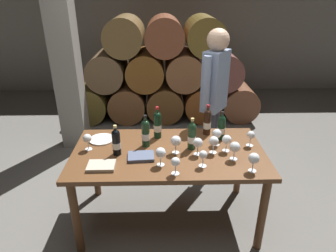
% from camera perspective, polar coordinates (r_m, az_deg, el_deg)
% --- Properties ---
extents(ground_plane, '(14.00, 14.00, 0.00)m').
position_cam_1_polar(ground_plane, '(3.07, 0.09, -17.20)').
color(ground_plane, '#66635E').
extents(cellar_back_wall, '(10.00, 0.24, 2.80)m').
position_cam_1_polar(cellar_back_wall, '(6.51, -0.90, 19.20)').
color(cellar_back_wall, gray).
rests_on(cellar_back_wall, ground_plane).
extents(barrel_stack, '(3.12, 0.90, 1.69)m').
position_cam_1_polar(barrel_stack, '(5.05, -0.66, 10.01)').
color(barrel_stack, brown).
rests_on(barrel_stack, ground_plane).
extents(stone_pillar, '(0.32, 0.32, 2.60)m').
position_cam_1_polar(stone_pillar, '(4.14, -19.31, 13.04)').
color(stone_pillar, gray).
rests_on(stone_pillar, ground_plane).
extents(dining_table, '(1.70, 0.90, 0.76)m').
position_cam_1_polar(dining_table, '(2.67, 0.10, -6.52)').
color(dining_table, brown).
rests_on(dining_table, ground_plane).
extents(wine_bottle_0, '(0.07, 0.07, 0.28)m').
position_cam_1_polar(wine_bottle_0, '(2.82, 10.29, -0.21)').
color(wine_bottle_0, black).
rests_on(wine_bottle_0, dining_table).
extents(wine_bottle_1, '(0.07, 0.07, 0.31)m').
position_cam_1_polar(wine_bottle_1, '(2.89, 7.61, 0.82)').
color(wine_bottle_1, black).
rests_on(wine_bottle_1, dining_table).
extents(wine_bottle_2, '(0.07, 0.07, 0.28)m').
position_cam_1_polar(wine_bottle_2, '(2.55, -9.98, -3.04)').
color(wine_bottle_2, black).
rests_on(wine_bottle_2, dining_table).
extents(wine_bottle_3, '(0.07, 0.07, 0.31)m').
position_cam_1_polar(wine_bottle_3, '(2.80, -2.05, 0.30)').
color(wine_bottle_3, black).
rests_on(wine_bottle_3, dining_table).
extents(wine_bottle_4, '(0.07, 0.07, 0.30)m').
position_cam_1_polar(wine_bottle_4, '(2.65, -4.35, -1.33)').
color(wine_bottle_4, '#19381E').
rests_on(wine_bottle_4, dining_table).
extents(wine_bottle_5, '(0.07, 0.07, 0.30)m').
position_cam_1_polar(wine_bottle_5, '(2.61, 4.64, -1.88)').
color(wine_bottle_5, '#19381E').
rests_on(wine_bottle_5, dining_table).
extents(wine_glass_0, '(0.09, 0.09, 0.16)m').
position_cam_1_polar(wine_glass_0, '(2.54, 1.52, -2.96)').
color(wine_glass_0, white).
rests_on(wine_glass_0, dining_table).
extents(wine_glass_1, '(0.08, 0.08, 0.16)m').
position_cam_1_polar(wine_glass_1, '(2.71, 9.43, -1.53)').
color(wine_glass_1, white).
rests_on(wine_glass_1, dining_table).
extents(wine_glass_2, '(0.08, 0.08, 0.16)m').
position_cam_1_polar(wine_glass_2, '(2.62, 11.30, -2.67)').
color(wine_glass_2, white).
rests_on(wine_glass_2, dining_table).
extents(wine_glass_3, '(0.07, 0.07, 0.15)m').
position_cam_1_polar(wine_glass_3, '(2.27, 1.46, -7.06)').
color(wine_glass_3, white).
rests_on(wine_glass_3, dining_table).
extents(wine_glass_4, '(0.07, 0.07, 0.14)m').
position_cam_1_polar(wine_glass_4, '(2.37, 6.83, -5.67)').
color(wine_glass_4, white).
rests_on(wine_glass_4, dining_table).
extents(wine_glass_5, '(0.08, 0.08, 0.16)m').
position_cam_1_polar(wine_glass_5, '(2.57, 8.85, -2.99)').
color(wine_glass_5, white).
rests_on(wine_glass_5, dining_table).
extents(wine_glass_6, '(0.09, 0.09, 0.16)m').
position_cam_1_polar(wine_glass_6, '(2.39, 16.28, -6.10)').
color(wine_glass_6, white).
rests_on(wine_glass_6, dining_table).
extents(wine_glass_7, '(0.09, 0.09, 0.16)m').
position_cam_1_polar(wine_glass_7, '(2.51, 12.80, -4.06)').
color(wine_glass_7, white).
rests_on(wine_glass_7, dining_table).
extents(wine_glass_8, '(0.08, 0.08, 0.15)m').
position_cam_1_polar(wine_glass_8, '(2.69, -15.33, -2.40)').
color(wine_glass_8, white).
rests_on(wine_glass_8, dining_table).
extents(wine_glass_9, '(0.08, 0.08, 0.16)m').
position_cam_1_polar(wine_glass_9, '(2.53, 5.79, -3.31)').
color(wine_glass_9, white).
rests_on(wine_glass_9, dining_table).
extents(wine_glass_10, '(0.07, 0.07, 0.15)m').
position_cam_1_polar(wine_glass_10, '(2.76, 15.74, -1.79)').
color(wine_glass_10, white).
rests_on(wine_glass_10, dining_table).
extents(wine_glass_11, '(0.09, 0.09, 0.16)m').
position_cam_1_polar(wine_glass_11, '(2.37, -1.45, -5.27)').
color(wine_glass_11, white).
rests_on(wine_glass_11, dining_table).
extents(tasting_notebook, '(0.23, 0.18, 0.03)m').
position_cam_1_polar(tasting_notebook, '(2.52, -5.25, -5.88)').
color(tasting_notebook, '#4C5670').
rests_on(tasting_notebook, dining_table).
extents(leather_ledger, '(0.22, 0.16, 0.03)m').
position_cam_1_polar(leather_ledger, '(2.45, -12.79, -7.52)').
color(leather_ledger, '#B2A893').
rests_on(leather_ledger, dining_table).
extents(serving_plate, '(0.24, 0.24, 0.01)m').
position_cam_1_polar(serving_plate, '(2.87, -12.70, -2.53)').
color(serving_plate, white).
rests_on(serving_plate, dining_table).
extents(sommelier_presenting, '(0.33, 0.42, 1.72)m').
position_cam_1_polar(sommelier_presenting, '(3.24, 8.97, 6.37)').
color(sommelier_presenting, '#383842').
rests_on(sommelier_presenting, ground_plane).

